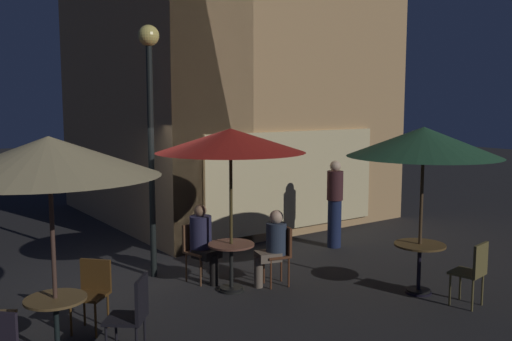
% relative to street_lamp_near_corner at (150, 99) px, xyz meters
% --- Properties ---
extents(ground_plane, '(60.00, 60.00, 0.00)m').
position_rel_street_lamp_near_corner_xyz_m(ground_plane, '(-0.49, -0.09, -2.96)').
color(ground_plane, '#272626').
extents(cafe_building, '(6.42, 6.90, 8.07)m').
position_rel_street_lamp_near_corner_xyz_m(cafe_building, '(2.84, 3.00, 1.07)').
color(cafe_building, tan).
rests_on(cafe_building, ground).
extents(street_lamp_near_corner, '(0.34, 0.34, 4.14)m').
position_rel_street_lamp_near_corner_xyz_m(street_lamp_near_corner, '(0.00, 0.00, 0.00)').
color(street_lamp_near_corner, black).
rests_on(street_lamp_near_corner, ground).
extents(cafe_table_0, '(0.77, 0.77, 0.77)m').
position_rel_street_lamp_near_corner_xyz_m(cafe_table_0, '(2.96, -3.10, -2.38)').
color(cafe_table_0, black).
rests_on(cafe_table_0, ground).
extents(cafe_table_1, '(0.71, 0.71, 0.75)m').
position_rel_street_lamp_near_corner_xyz_m(cafe_table_1, '(0.67, -1.36, -2.42)').
color(cafe_table_1, black).
rests_on(cafe_table_1, ground).
extents(cafe_table_2, '(0.69, 0.69, 0.71)m').
position_rel_street_lamp_near_corner_xyz_m(cafe_table_2, '(-2.18, -2.14, -2.45)').
color(cafe_table_2, black).
rests_on(cafe_table_2, ground).
extents(patio_umbrella_0, '(2.28, 2.28, 2.55)m').
position_rel_street_lamp_near_corner_xyz_m(patio_umbrella_0, '(2.96, -3.10, -0.64)').
color(patio_umbrella_0, black).
rests_on(patio_umbrella_0, ground).
extents(patio_umbrella_1, '(2.27, 2.27, 2.52)m').
position_rel_street_lamp_near_corner_xyz_m(patio_umbrella_1, '(0.67, -1.36, -0.63)').
color(patio_umbrella_1, black).
rests_on(patio_umbrella_1, ground).
extents(patio_umbrella_2, '(2.43, 2.43, 2.54)m').
position_rel_street_lamp_near_corner_xyz_m(patio_umbrella_2, '(-2.18, -2.14, -0.65)').
color(patio_umbrella_2, black).
rests_on(patio_umbrella_2, ground).
extents(cafe_chair_0, '(0.48, 0.48, 0.94)m').
position_rel_street_lamp_near_corner_xyz_m(cafe_chair_0, '(3.11, -3.93, -2.39)').
color(cafe_chair_0, brown).
rests_on(cafe_chair_0, ground).
extents(cafe_chair_1, '(0.47, 0.47, 0.95)m').
position_rel_street_lamp_near_corner_xyz_m(cafe_chair_1, '(1.48, -1.57, -2.38)').
color(cafe_chair_1, '#5B301B').
rests_on(cafe_chair_1, ground).
extents(cafe_chair_2, '(0.51, 0.51, 0.94)m').
position_rel_street_lamp_near_corner_xyz_m(cafe_chair_2, '(0.49, -0.60, -2.38)').
color(cafe_chair_2, brown).
rests_on(cafe_chair_2, ground).
extents(cafe_chair_3, '(0.60, 0.60, 0.97)m').
position_rel_street_lamp_near_corner_xyz_m(cafe_chair_3, '(-1.49, -2.70, -2.37)').
color(cafe_chair_3, black).
rests_on(cafe_chair_3, ground).
extents(cafe_chair_4, '(0.59, 0.59, 0.89)m').
position_rel_street_lamp_near_corner_xyz_m(cafe_chair_4, '(-1.57, -1.56, -2.41)').
color(cafe_chair_4, '#523314').
rests_on(cafe_chair_4, ground).
extents(patron_seated_0, '(0.52, 0.41, 1.22)m').
position_rel_street_lamp_near_corner_xyz_m(patron_seated_0, '(1.34, -1.54, -2.26)').
color(patron_seated_0, '#756351').
rests_on(patron_seated_0, ground).
extents(patron_seated_1, '(0.43, 0.54, 1.27)m').
position_rel_street_lamp_near_corner_xyz_m(patron_seated_1, '(0.53, -0.74, -2.24)').
color(patron_seated_1, black).
rests_on(patron_seated_1, ground).
extents(patron_standing_2, '(0.32, 0.32, 1.76)m').
position_rel_street_lamp_near_corner_xyz_m(patron_standing_2, '(3.79, -0.35, -2.06)').
color(patron_standing_2, '#1B2548').
rests_on(patron_standing_2, ground).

